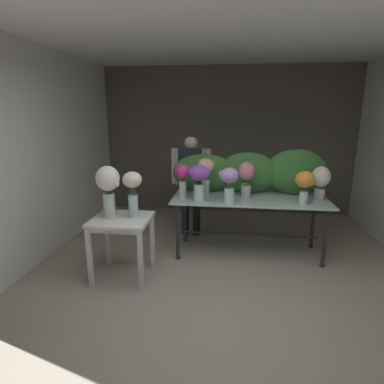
{
  "coord_description": "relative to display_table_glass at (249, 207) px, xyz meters",
  "views": [
    {
      "loc": [
        0.09,
        -2.4,
        1.94
      ],
      "look_at": [
        -0.39,
        1.45,
        0.96
      ],
      "focal_mm": 29.66,
      "sensor_mm": 36.0,
      "label": 1
    }
  ],
  "objects": [
    {
      "name": "vase_ivory_carnations",
      "position": [
        0.91,
        0.04,
        0.39
      ],
      "size": [
        0.24,
        0.24,
        0.45
      ],
      "color": "silver",
      "rests_on": "display_table_glass"
    },
    {
      "name": "ceiling_slab",
      "position": [
        -0.35,
        0.11,
        2.16
      ],
      "size": [
        4.99,
        3.95,
        0.12
      ],
      "primitive_type": "cube",
      "color": "silver",
      "rests_on": "wall_back"
    },
    {
      "name": "vase_peach_ranunculus",
      "position": [
        -0.61,
        0.08,
        0.47
      ],
      "size": [
        0.24,
        0.23,
        0.52
      ],
      "color": "silver",
      "rests_on": "display_table_glass"
    },
    {
      "name": "side_table_white",
      "position": [
        -1.51,
        -0.83,
        -0.05
      ],
      "size": [
        0.67,
        0.62,
        0.74
      ],
      "color": "white",
      "rests_on": "ground"
    },
    {
      "name": "vase_sunset_peonies",
      "position": [
        0.66,
        -0.2,
        0.4
      ],
      "size": [
        0.24,
        0.24,
        0.42
      ],
      "color": "silver",
      "rests_on": "display_table_glass"
    },
    {
      "name": "wall_left",
      "position": [
        -2.78,
        0.11,
        0.71
      ],
      "size": [
        0.12,
        3.95,
        2.78
      ],
      "primitive_type": "cube",
      "color": "silver",
      "rests_on": "ground"
    },
    {
      "name": "vase_magenta_snapdragons",
      "position": [
        -0.9,
        -0.1,
        0.42
      ],
      "size": [
        0.21,
        0.2,
        0.47
      ],
      "color": "silver",
      "rests_on": "display_table_glass"
    },
    {
      "name": "vase_violet_lilies",
      "position": [
        -0.66,
        -0.24,
        0.43
      ],
      "size": [
        0.29,
        0.28,
        0.48
      ],
      "color": "silver",
      "rests_on": "display_table_glass"
    },
    {
      "name": "vase_rosy_anemones",
      "position": [
        -0.05,
        0.03,
        0.42
      ],
      "size": [
        0.22,
        0.22,
        0.49
      ],
      "color": "silver",
      "rests_on": "display_table_glass"
    },
    {
      "name": "florist",
      "position": [
        -0.88,
        0.6,
        0.3
      ],
      "size": [
        0.61,
        0.24,
        1.59
      ],
      "color": "#232328",
      "rests_on": "ground"
    },
    {
      "name": "display_table_glass",
      "position": [
        0.0,
        0.0,
        0.0
      ],
      "size": [
        2.08,
        0.81,
        0.81
      ],
      "color": "#AACBC4",
      "rests_on": "ground"
    },
    {
      "name": "foliage_backdrop",
      "position": [
        0.03,
        0.29,
        0.42
      ],
      "size": [
        2.16,
        0.29,
        0.64
      ],
      "color": "#387033",
      "rests_on": "display_table_glass"
    },
    {
      "name": "wall_back",
      "position": [
        -0.35,
        2.03,
        0.71
      ],
      "size": [
        4.87,
        0.12,
        2.78
      ],
      "primitive_type": "cube",
      "color": "#5B564C",
      "rests_on": "ground"
    },
    {
      "name": "vase_cream_lisianthus_tall",
      "position": [
        -1.38,
        -0.77,
        0.39
      ],
      "size": [
        0.22,
        0.22,
        0.54
      ],
      "color": "silver",
      "rests_on": "side_table_white"
    },
    {
      "name": "vase_white_roses_tall",
      "position": [
        -1.65,
        -0.83,
        0.44
      ],
      "size": [
        0.28,
        0.27,
        0.61
      ],
      "color": "silver",
      "rests_on": "side_table_white"
    },
    {
      "name": "vase_lilac_freesia",
      "position": [
        -0.28,
        -0.3,
        0.41
      ],
      "size": [
        0.25,
        0.23,
        0.46
      ],
      "color": "silver",
      "rests_on": "display_table_glass"
    },
    {
      "name": "ground_plane",
      "position": [
        -0.35,
        0.11,
        -0.68
      ],
      "size": [
        8.43,
        8.43,
        0.0
      ],
      "primitive_type": "plane",
      "color": "#9E9384"
    }
  ]
}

